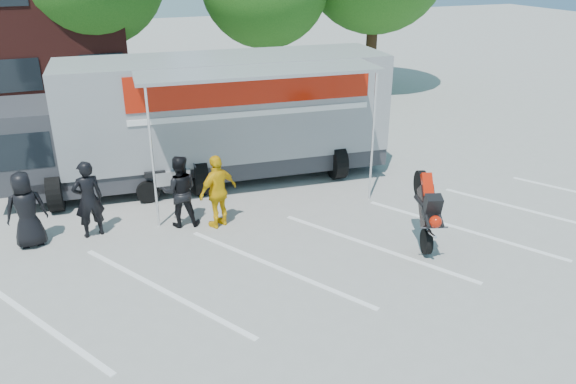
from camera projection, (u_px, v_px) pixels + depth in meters
ground at (284, 293)px, 11.02m from camera, size 100.00×100.00×0.00m
parking_bay_lines at (267, 268)px, 11.87m from camera, size 18.09×13.33×0.01m
transporter_truck at (213, 178)px, 16.62m from camera, size 11.46×6.22×3.52m
parked_motorcycle at (176, 199)px, 15.21m from camera, size 2.10×0.78×1.09m
stunt_bike_rider at (417, 241)px, 13.01m from camera, size 1.23×1.76×1.89m
spectator_leather_a at (26, 210)px, 12.48m from camera, size 0.93×0.66×1.78m
spectator_leather_b at (88, 199)px, 12.91m from camera, size 0.75×0.57×1.86m
spectator_leather_c at (180, 191)px, 13.43m from camera, size 0.99×0.84×1.78m
spectator_hivis at (218, 191)px, 13.39m from camera, size 1.15×0.83×1.81m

